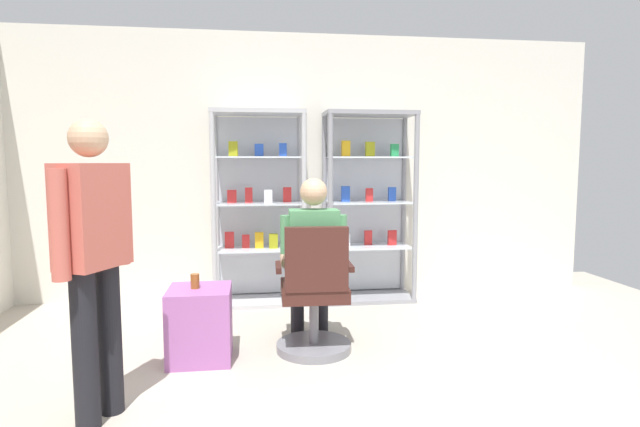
% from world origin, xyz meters
% --- Properties ---
extents(back_wall, '(6.00, 0.10, 2.70)m').
position_xyz_m(back_wall, '(0.00, 3.00, 1.35)').
color(back_wall, silver).
rests_on(back_wall, ground).
extents(display_cabinet_left, '(0.90, 0.45, 1.90)m').
position_xyz_m(display_cabinet_left, '(-0.55, 2.76, 0.96)').
color(display_cabinet_left, '#B7B7BC').
rests_on(display_cabinet_left, ground).
extents(display_cabinet_right, '(0.90, 0.45, 1.90)m').
position_xyz_m(display_cabinet_right, '(0.55, 2.76, 0.96)').
color(display_cabinet_right, gray).
rests_on(display_cabinet_right, ground).
extents(office_chair, '(0.57, 0.56, 0.96)m').
position_xyz_m(office_chair, '(-0.18, 1.31, 0.39)').
color(office_chair, slate).
rests_on(office_chair, ground).
extents(seated_shopkeeper, '(0.49, 0.57, 1.29)m').
position_xyz_m(seated_shopkeeper, '(-0.17, 1.47, 0.71)').
color(seated_shopkeeper, black).
rests_on(seated_shopkeeper, ground).
extents(storage_crate, '(0.44, 0.43, 0.52)m').
position_xyz_m(storage_crate, '(-1.00, 1.31, 0.26)').
color(storage_crate, '#9E599E').
rests_on(storage_crate, ground).
extents(tea_glass, '(0.06, 0.06, 0.10)m').
position_xyz_m(tea_glass, '(-1.02, 1.31, 0.57)').
color(tea_glass, brown).
rests_on(tea_glass, storage_crate).
extents(standing_customer, '(0.36, 0.48, 1.63)m').
position_xyz_m(standing_customer, '(-1.46, 0.52, 0.93)').
color(standing_customer, black).
rests_on(standing_customer, ground).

